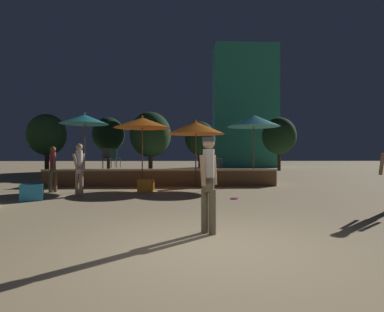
{
  "coord_description": "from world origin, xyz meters",
  "views": [
    {
      "loc": [
        -0.37,
        -4.24,
        1.34
      ],
      "look_at": [
        0.0,
        7.73,
        1.29
      ],
      "focal_mm": 28.0,
      "sensor_mm": 36.0,
      "label": 1
    }
  ],
  "objects_px": {
    "background_tree_0": "(279,136)",
    "patio_umbrella_2": "(253,121)",
    "background_tree_3": "(151,135)",
    "patio_umbrella_3": "(196,128)",
    "cube_seat_2": "(32,192)",
    "patio_umbrella_1": "(142,123)",
    "background_tree_4": "(47,135)",
    "person_2": "(209,180)",
    "patio_umbrella_0": "(84,119)",
    "bistro_chair_1": "(212,156)",
    "person_4": "(53,168)",
    "person_1": "(79,168)",
    "bistro_chair_2": "(115,156)",
    "bistro_chair_0": "(107,156)",
    "frisbee_disc": "(234,198)",
    "cube_seat_1": "(146,186)",
    "bistro_chair_3": "(215,156)",
    "background_tree_2": "(200,138)",
    "background_tree_1": "(108,135)"
  },
  "relations": [
    {
      "from": "patio_umbrella_1",
      "to": "person_2",
      "type": "distance_m",
      "value": 7.92
    },
    {
      "from": "patio_umbrella_0",
      "to": "bistro_chair_1",
      "type": "xyz_separation_m",
      "value": [
        5.58,
        1.22,
        -1.57
      ]
    },
    {
      "from": "patio_umbrella_3",
      "to": "cube_seat_2",
      "type": "relative_size",
      "value": 3.61
    },
    {
      "from": "bistro_chair_0",
      "to": "background_tree_4",
      "type": "bearing_deg",
      "value": 121.92
    },
    {
      "from": "patio_umbrella_2",
      "to": "background_tree_2",
      "type": "height_order",
      "value": "background_tree_2"
    },
    {
      "from": "patio_umbrella_0",
      "to": "person_1",
      "type": "height_order",
      "value": "patio_umbrella_0"
    },
    {
      "from": "background_tree_0",
      "to": "patio_umbrella_2",
      "type": "bearing_deg",
      "value": -112.75
    },
    {
      "from": "background_tree_0",
      "to": "bistro_chair_1",
      "type": "bearing_deg",
      "value": -121.72
    },
    {
      "from": "patio_umbrella_0",
      "to": "person_2",
      "type": "xyz_separation_m",
      "value": [
        4.64,
        -7.82,
        -1.94
      ]
    },
    {
      "from": "patio_umbrella_1",
      "to": "patio_umbrella_3",
      "type": "distance_m",
      "value": 2.24
    },
    {
      "from": "patio_umbrella_3",
      "to": "bistro_chair_2",
      "type": "relative_size",
      "value": 3.12
    },
    {
      "from": "person_2",
      "to": "frisbee_disc",
      "type": "xyz_separation_m",
      "value": [
        1.13,
        3.94,
        -0.89
      ]
    },
    {
      "from": "cube_seat_1",
      "to": "cube_seat_2",
      "type": "bearing_deg",
      "value": -150.81
    },
    {
      "from": "patio_umbrella_0",
      "to": "background_tree_0",
      "type": "relative_size",
      "value": 0.7
    },
    {
      "from": "patio_umbrella_0",
      "to": "background_tree_0",
      "type": "height_order",
      "value": "background_tree_0"
    },
    {
      "from": "patio_umbrella_2",
      "to": "person_4",
      "type": "distance_m",
      "value": 8.27
    },
    {
      "from": "bistro_chair_3",
      "to": "background_tree_1",
      "type": "bearing_deg",
      "value": 14.89
    },
    {
      "from": "cube_seat_1",
      "to": "background_tree_1",
      "type": "bearing_deg",
      "value": 108.44
    },
    {
      "from": "person_1",
      "to": "bistro_chair_2",
      "type": "relative_size",
      "value": 1.89
    },
    {
      "from": "patio_umbrella_3",
      "to": "bistro_chair_0",
      "type": "distance_m",
      "value": 4.18
    },
    {
      "from": "bistro_chair_0",
      "to": "background_tree_2",
      "type": "relative_size",
      "value": 0.23
    },
    {
      "from": "background_tree_4",
      "to": "cube_seat_1",
      "type": "bearing_deg",
      "value": -50.41
    },
    {
      "from": "person_2",
      "to": "background_tree_4",
      "type": "relative_size",
      "value": 0.41
    },
    {
      "from": "person_4",
      "to": "bistro_chair_1",
      "type": "relative_size",
      "value": 1.82
    },
    {
      "from": "person_4",
      "to": "patio_umbrella_3",
      "type": "bearing_deg",
      "value": 159.0
    },
    {
      "from": "background_tree_0",
      "to": "background_tree_3",
      "type": "relative_size",
      "value": 1.09
    },
    {
      "from": "cube_seat_1",
      "to": "background_tree_0",
      "type": "distance_m",
      "value": 17.38
    },
    {
      "from": "patio_umbrella_3",
      "to": "frisbee_disc",
      "type": "distance_m",
      "value": 4.39
    },
    {
      "from": "patio_umbrella_0",
      "to": "cube_seat_1",
      "type": "bearing_deg",
      "value": -36.76
    },
    {
      "from": "cube_seat_1",
      "to": "background_tree_0",
      "type": "relative_size",
      "value": 0.12
    },
    {
      "from": "person_1",
      "to": "background_tree_3",
      "type": "height_order",
      "value": "background_tree_3"
    },
    {
      "from": "patio_umbrella_3",
      "to": "bistro_chair_3",
      "type": "xyz_separation_m",
      "value": [
        0.89,
        0.59,
        -1.19
      ]
    },
    {
      "from": "cube_seat_2",
      "to": "background_tree_0",
      "type": "relative_size",
      "value": 0.17
    },
    {
      "from": "bistro_chair_2",
      "to": "patio_umbrella_1",
      "type": "bearing_deg",
      "value": 154.8
    },
    {
      "from": "cube_seat_2",
      "to": "background_tree_4",
      "type": "height_order",
      "value": "background_tree_4"
    },
    {
      "from": "patio_umbrella_1",
      "to": "bistro_chair_0",
      "type": "bearing_deg",
      "value": 153.79
    },
    {
      "from": "patio_umbrella_2",
      "to": "background_tree_1",
      "type": "relative_size",
      "value": 0.69
    },
    {
      "from": "frisbee_disc",
      "to": "background_tree_2",
      "type": "height_order",
      "value": "background_tree_2"
    },
    {
      "from": "patio_umbrella_3",
      "to": "bistro_chair_3",
      "type": "height_order",
      "value": "patio_umbrella_3"
    },
    {
      "from": "person_2",
      "to": "background_tree_4",
      "type": "distance_m",
      "value": 17.7
    },
    {
      "from": "patio_umbrella_1",
      "to": "bistro_chair_3",
      "type": "bearing_deg",
      "value": 10.92
    },
    {
      "from": "cube_seat_1",
      "to": "bistro_chair_2",
      "type": "relative_size",
      "value": 0.62
    },
    {
      "from": "patio_umbrella_3",
      "to": "cube_seat_2",
      "type": "xyz_separation_m",
      "value": [
        -5.01,
        -3.53,
        -2.22
      ]
    },
    {
      "from": "patio_umbrella_0",
      "to": "background_tree_2",
      "type": "bearing_deg",
      "value": 60.38
    },
    {
      "from": "cube_seat_2",
      "to": "background_tree_0",
      "type": "distance_m",
      "value": 20.61
    },
    {
      "from": "frisbee_disc",
      "to": "background_tree_4",
      "type": "bearing_deg",
      "value": 133.82
    },
    {
      "from": "patio_umbrella_0",
      "to": "bistro_chair_1",
      "type": "relative_size",
      "value": 3.49
    },
    {
      "from": "cube_seat_1",
      "to": "background_tree_4",
      "type": "xyz_separation_m",
      "value": [
        -7.63,
        9.23,
        2.42
      ]
    },
    {
      "from": "patio_umbrella_1",
      "to": "background_tree_2",
      "type": "bearing_deg",
      "value": 73.45
    },
    {
      "from": "bistro_chair_1",
      "to": "cube_seat_2",
      "type": "bearing_deg",
      "value": 95.09
    }
  ]
}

